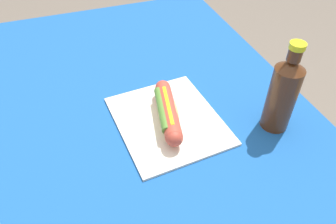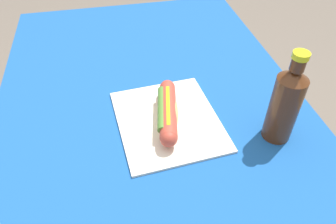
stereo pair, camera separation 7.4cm
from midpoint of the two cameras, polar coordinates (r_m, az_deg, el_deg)
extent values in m
cylinder|color=brown|center=(1.48, 6.61, 3.42)|extent=(0.07, 0.07, 0.72)
cylinder|color=brown|center=(1.44, -15.16, 0.42)|extent=(0.07, 0.07, 0.72)
cube|color=brown|center=(0.82, -0.11, 0.12)|extent=(1.14, 0.72, 0.03)
cube|color=#19519E|center=(0.81, -0.11, 1.01)|extent=(1.20, 0.78, 0.00)
cube|color=silver|center=(0.76, 2.79, -1.62)|extent=(0.29, 0.25, 0.01)
ellipsoid|color=#DBB26B|center=(0.75, 2.86, -0.22)|extent=(0.17, 0.08, 0.04)
cylinder|color=#B24233|center=(0.74, 2.87, 0.09)|extent=(0.18, 0.07, 0.04)
sphere|color=#B24233|center=(0.81, 2.54, 4.25)|extent=(0.04, 0.04, 0.04)
sphere|color=#B24233|center=(0.68, 3.27, -4.85)|extent=(0.04, 0.04, 0.04)
cube|color=yellow|center=(0.73, 2.92, 1.10)|extent=(0.13, 0.03, 0.00)
cylinder|color=#4C7A2D|center=(0.74, 1.81, 0.47)|extent=(0.14, 0.05, 0.02)
cylinder|color=#4C2814|center=(0.73, 22.57, 0.33)|extent=(0.06, 0.06, 0.16)
cone|color=#4C2814|center=(0.68, 24.54, 5.90)|extent=(0.06, 0.06, 0.02)
cylinder|color=#4C2814|center=(0.67, 25.13, 7.56)|extent=(0.03, 0.03, 0.03)
cylinder|color=yellow|center=(0.66, 25.62, 8.93)|extent=(0.03, 0.03, 0.01)
camera|label=1|loc=(0.04, -87.13, 2.64)|focal=34.35mm
camera|label=2|loc=(0.04, 92.87, -2.64)|focal=34.35mm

